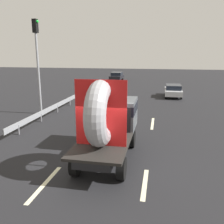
# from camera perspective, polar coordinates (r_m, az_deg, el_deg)

# --- Properties ---
(ground_plane) EXTENTS (120.00, 120.00, 0.00)m
(ground_plane) POSITION_cam_1_polar(r_m,az_deg,el_deg) (10.12, -2.63, -12.02)
(ground_plane) COLOR black
(flatbed_truck) EXTENTS (2.02, 5.02, 3.49)m
(flatbed_truck) POSITION_cam_1_polar(r_m,az_deg,el_deg) (10.26, -0.73, -1.60)
(flatbed_truck) COLOR black
(flatbed_truck) RESTS_ON ground_plane
(distant_sedan) EXTENTS (1.64, 3.82, 1.24)m
(distant_sedan) POSITION_cam_1_polar(r_m,az_deg,el_deg) (25.60, 14.13, 4.95)
(distant_sedan) COLOR black
(distant_sedan) RESTS_ON ground_plane
(traffic_light) EXTENTS (0.42, 0.36, 6.62)m
(traffic_light) POSITION_cam_1_polar(r_m,az_deg,el_deg) (18.29, -17.09, 12.70)
(traffic_light) COLOR gray
(traffic_light) RESTS_ON ground_plane
(guardrail) EXTENTS (0.10, 10.44, 0.71)m
(guardrail) POSITION_cam_1_polar(r_m,az_deg,el_deg) (17.59, -14.41, 0.57)
(guardrail) COLOR gray
(guardrail) RESTS_ON ground_plane
(lane_dash_left_near) EXTENTS (0.16, 2.50, 0.01)m
(lane_dash_left_near) POSITION_cam_1_polar(r_m,az_deg,el_deg) (9.06, -15.42, -15.83)
(lane_dash_left_near) COLOR beige
(lane_dash_left_near) RESTS_ON ground_plane
(lane_dash_left_far) EXTENTS (0.16, 2.43, 0.01)m
(lane_dash_left_far) POSITION_cam_1_polar(r_m,az_deg,el_deg) (16.73, -2.12, -1.49)
(lane_dash_left_far) COLOR beige
(lane_dash_left_far) RESTS_ON ground_plane
(lane_dash_right_near) EXTENTS (0.16, 2.09, 0.01)m
(lane_dash_right_near) POSITION_cam_1_polar(r_m,az_deg,el_deg) (8.81, 7.68, -16.31)
(lane_dash_right_near) COLOR beige
(lane_dash_right_near) RESTS_ON ground_plane
(lane_dash_right_far) EXTENTS (0.16, 2.62, 0.01)m
(lane_dash_right_far) POSITION_cam_1_polar(r_m,az_deg,el_deg) (15.76, 9.47, -2.64)
(lane_dash_right_far) COLOR beige
(lane_dash_right_far) RESTS_ON ground_plane
(oncoming_car) EXTENTS (1.76, 4.11, 1.34)m
(oncoming_car) POSITION_cam_1_polar(r_m,az_deg,el_deg) (39.55, 1.12, 8.40)
(oncoming_car) COLOR black
(oncoming_car) RESTS_ON ground_plane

